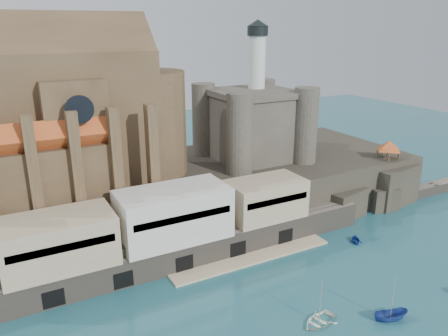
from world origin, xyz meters
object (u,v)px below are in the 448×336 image
object	(u,v)px
pavilion	(389,147)
boat_2	(390,320)
castle_keep	(253,121)
church	(56,122)

from	to	relation	value
pavilion	boat_2	bearing A→B (deg)	-136.23
castle_keep	boat_2	world-z (taller)	castle_keep
castle_keep	pavilion	size ratio (longest dim) A/B	4.58
church	pavilion	size ratio (longest dim) A/B	7.34
castle_keep	boat_2	xyz separation A→B (m)	(-6.33, -45.98, -18.31)
boat_2	castle_keep	bearing A→B (deg)	10.35
church	castle_keep	distance (m)	40.39
pavilion	church	bearing A→B (deg)	166.52
church	boat_2	size ratio (longest dim) A/B	9.69
castle_keep	church	bearing A→B (deg)	178.89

